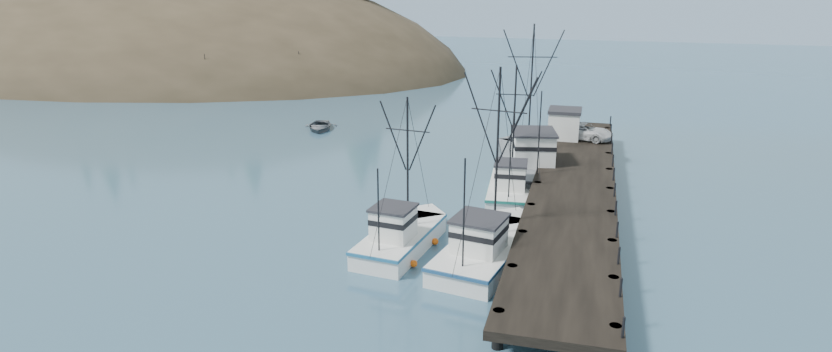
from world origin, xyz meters
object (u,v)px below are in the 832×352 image
(pier, at_px, (573,189))
(work_vessel, at_px, (529,163))
(trawler_mid, at_px, (402,236))
(pickup_truck, at_px, (583,131))
(trawler_near, at_px, (488,246))
(motorboat, at_px, (320,129))
(trawler_far, at_px, (511,187))
(pier_shed, at_px, (564,123))

(pier, distance_m, work_vessel, 8.65)
(trawler_mid, distance_m, work_vessel, 18.71)
(trawler_mid, height_order, pickup_truck, trawler_mid)
(trawler_mid, xyz_separation_m, work_vessel, (6.24, 17.63, 0.41))
(trawler_near, bearing_deg, pier, 65.15)
(pier, xyz_separation_m, motorboat, (-28.69, 19.40, -1.69))
(pier, distance_m, trawler_far, 5.19)
(trawler_far, relative_size, pickup_truck, 1.94)
(trawler_mid, distance_m, motorboat, 34.69)
(pier, distance_m, trawler_near, 11.17)
(trawler_far, bearing_deg, trawler_near, -89.38)
(work_vessel, bearing_deg, motorboat, 154.60)
(work_vessel, height_order, pier_shed, work_vessel)
(work_vessel, bearing_deg, pier_shed, 69.74)
(trawler_far, distance_m, pickup_truck, 13.79)
(pier_shed, height_order, pickup_truck, pier_shed)
(pier, distance_m, motorboat, 34.67)
(trawler_mid, xyz_separation_m, pier_shed, (8.73, 24.37, 2.60))
(pier, bearing_deg, trawler_near, -114.85)
(pier, height_order, trawler_far, trawler_far)
(trawler_mid, distance_m, trawler_far, 12.92)
(trawler_far, xyz_separation_m, work_vessel, (0.82, 5.90, 0.41))
(trawler_far, bearing_deg, pier_shed, 75.34)
(pier, bearing_deg, pickup_truck, 88.89)
(pickup_truck, bearing_deg, trawler_far, 173.49)
(pier_shed, bearing_deg, trawler_mid, -109.70)
(trawler_near, bearing_deg, work_vessel, 87.77)
(pickup_truck, bearing_deg, work_vessel, 163.13)
(motorboat, bearing_deg, work_vessel, -42.31)
(work_vessel, distance_m, pickup_truck, 8.14)
(work_vessel, bearing_deg, pickup_truck, 57.76)
(trawler_far, xyz_separation_m, pickup_truck, (5.09, 12.67, 1.94))
(trawler_near, bearing_deg, pickup_truck, 78.57)
(trawler_near, xyz_separation_m, work_vessel, (0.69, 17.77, 0.41))
(trawler_far, xyz_separation_m, motorboat, (-23.88, 17.63, -0.82))
(trawler_near, bearing_deg, trawler_mid, 178.55)
(work_vessel, bearing_deg, pier, -62.53)
(pier, relative_size, trawler_far, 4.14)
(pier, bearing_deg, trawler_mid, -135.74)
(trawler_far, bearing_deg, work_vessel, 82.09)
(trawler_mid, bearing_deg, pier, 44.26)
(pier_shed, bearing_deg, work_vessel, -110.26)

